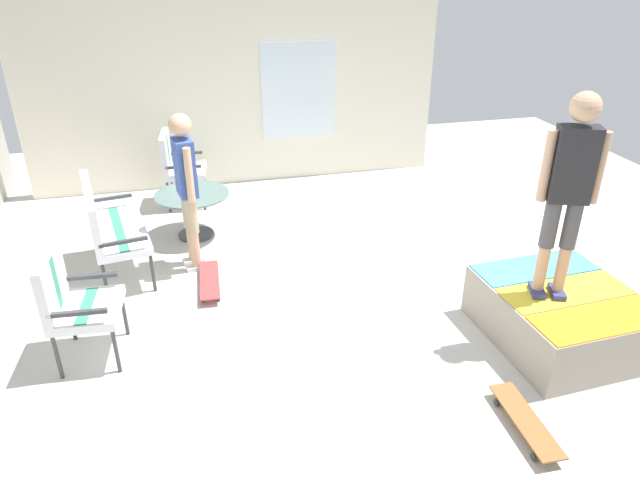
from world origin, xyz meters
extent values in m
cube|color=beige|center=(0.00, 0.00, -0.05)|extent=(12.00, 12.00, 0.10)
cube|color=silver|center=(3.80, 0.50, 1.38)|extent=(0.20, 6.00, 2.75)
cube|color=silver|center=(3.69, -0.40, 1.35)|extent=(0.03, 1.10, 1.40)
cube|color=gray|center=(-0.97, -1.85, 0.25)|extent=(1.43, 1.29, 0.50)
cube|color=orange|center=(-1.42, -1.88, 0.51)|extent=(0.50, 1.20, 0.01)
cube|color=yellow|center=(-0.97, -1.85, 0.51)|extent=(0.50, 1.20, 0.01)
cube|color=#4C99D8|center=(-0.52, -1.82, 0.51)|extent=(0.50, 1.20, 0.01)
cylinder|color=#B2B2B7|center=(-1.01, -1.27, 0.48)|extent=(1.31, 0.12, 0.05)
cylinder|color=#38383D|center=(0.76, 1.78, 0.22)|extent=(0.04, 0.04, 0.44)
cylinder|color=#38383D|center=(1.91, 1.98, 0.22)|extent=(0.04, 0.04, 0.44)
cylinder|color=#38383D|center=(0.67, 2.24, 0.22)|extent=(0.04, 0.04, 0.44)
cylinder|color=#38383D|center=(1.83, 2.44, 0.22)|extent=(0.04, 0.04, 0.44)
cube|color=silver|center=(1.29, 2.11, 0.48)|extent=(1.33, 0.76, 0.08)
cube|color=#338C66|center=(1.29, 2.11, 0.52)|extent=(1.21, 0.31, 0.00)
cube|color=silver|center=(1.25, 2.34, 0.77)|extent=(1.24, 0.30, 0.50)
cube|color=#338C66|center=(1.25, 2.34, 0.77)|extent=(0.11, 0.10, 0.46)
cube|color=#38383D|center=(0.70, 2.00, 0.64)|extent=(0.12, 0.47, 0.04)
cube|color=#38383D|center=(1.89, 2.21, 0.64)|extent=(0.12, 0.47, 0.04)
cylinder|color=#38383D|center=(2.77, 1.13, 0.22)|extent=(0.04, 0.04, 0.44)
cylinder|color=#38383D|center=(3.31, 1.08, 0.22)|extent=(0.04, 0.04, 0.44)
cylinder|color=#38383D|center=(2.81, 1.60, 0.22)|extent=(0.04, 0.04, 0.44)
cylinder|color=#38383D|center=(3.35, 1.55, 0.22)|extent=(0.04, 0.04, 0.44)
cube|color=silver|center=(3.06, 1.34, 0.48)|extent=(0.67, 0.60, 0.08)
cube|color=#338C66|center=(3.06, 1.34, 0.52)|extent=(0.59, 0.15, 0.00)
cube|color=silver|center=(3.08, 1.57, 0.77)|extent=(0.62, 0.13, 0.50)
cube|color=#338C66|center=(3.08, 1.57, 0.77)|extent=(0.11, 0.09, 0.46)
cube|color=#38383D|center=(2.77, 1.36, 0.64)|extent=(0.08, 0.47, 0.04)
cube|color=#38383D|center=(3.35, 1.31, 0.64)|extent=(0.08, 0.47, 0.04)
cylinder|color=#38383D|center=(-0.51, 2.06, 0.22)|extent=(0.04, 0.04, 0.44)
cylinder|color=#38383D|center=(0.03, 2.02, 0.22)|extent=(0.04, 0.04, 0.44)
cylinder|color=#38383D|center=(-0.48, 2.52, 0.22)|extent=(0.04, 0.04, 0.44)
cylinder|color=#38383D|center=(0.06, 2.49, 0.22)|extent=(0.04, 0.04, 0.44)
cube|color=silver|center=(-0.23, 2.27, 0.48)|extent=(0.66, 0.59, 0.08)
cube|color=#338C66|center=(-0.23, 2.27, 0.52)|extent=(0.59, 0.14, 0.00)
cube|color=silver|center=(-0.21, 2.51, 0.77)|extent=(0.62, 0.12, 0.50)
cube|color=#338C66|center=(-0.21, 2.51, 0.77)|extent=(0.11, 0.09, 0.46)
cube|color=#38383D|center=(-0.52, 2.29, 0.64)|extent=(0.07, 0.47, 0.04)
cube|color=#38383D|center=(0.06, 2.25, 0.64)|extent=(0.07, 0.47, 0.04)
cylinder|color=#38383D|center=(1.98, 1.29, 0.28)|extent=(0.06, 0.06, 0.55)
cylinder|color=#38383D|center=(1.98, 1.29, 0.01)|extent=(0.44, 0.44, 0.03)
cylinder|color=slate|center=(1.98, 1.29, 0.56)|extent=(0.90, 0.90, 0.02)
cube|color=silver|center=(1.11, 1.32, 0.03)|extent=(0.15, 0.26, 0.05)
cylinder|color=tan|center=(1.11, 1.32, 0.26)|extent=(0.10, 0.10, 0.41)
cylinder|color=tan|center=(1.11, 1.32, 0.67)|extent=(0.13, 0.13, 0.41)
cube|color=silver|center=(1.28, 1.35, 0.03)|extent=(0.15, 0.26, 0.05)
cylinder|color=tan|center=(1.28, 1.35, 0.26)|extent=(0.10, 0.10, 0.41)
cylinder|color=tan|center=(1.28, 1.35, 0.67)|extent=(0.13, 0.13, 0.41)
cube|color=#334C99|center=(1.20, 1.34, 1.18)|extent=(0.35, 0.23, 0.61)
sphere|color=tan|center=(1.20, 1.34, 1.64)|extent=(0.23, 0.23, 0.23)
cylinder|color=tan|center=(1.00, 1.30, 1.16)|extent=(0.08, 0.08, 0.58)
cylinder|color=tan|center=(1.39, 1.37, 1.16)|extent=(0.08, 0.08, 0.58)
cube|color=navy|center=(-0.94, -1.58, 0.54)|extent=(0.26, 0.19, 0.05)
cylinder|color=tan|center=(-0.94, -1.58, 0.77)|extent=(0.10, 0.10, 0.42)
cylinder|color=#4C4C51|center=(-0.94, -1.58, 1.19)|extent=(0.13, 0.13, 0.42)
cube|color=navy|center=(-1.00, -1.74, 0.54)|extent=(0.26, 0.19, 0.05)
cylinder|color=tan|center=(-1.00, -1.74, 0.77)|extent=(0.10, 0.10, 0.42)
cylinder|color=#4C4C51|center=(-1.00, -1.74, 1.19)|extent=(0.13, 0.13, 0.42)
cube|color=#262628|center=(-0.97, -1.66, 1.71)|extent=(0.28, 0.36, 0.62)
sphere|color=tan|center=(-0.97, -1.66, 2.17)|extent=(0.24, 0.24, 0.24)
cylinder|color=tan|center=(-0.90, -1.47, 1.69)|extent=(0.08, 0.08, 0.59)
cylinder|color=tan|center=(-1.04, -1.84, 1.69)|extent=(0.08, 0.08, 0.59)
cube|color=#B23838|center=(0.69, 1.21, 0.09)|extent=(0.81, 0.24, 0.02)
cylinder|color=#333333|center=(0.97, 1.12, 0.03)|extent=(0.06, 0.03, 0.06)
cylinder|color=#333333|center=(0.97, 1.28, 0.03)|extent=(0.06, 0.03, 0.06)
cylinder|color=#333333|center=(0.41, 1.14, 0.03)|extent=(0.06, 0.03, 0.06)
cylinder|color=#333333|center=(0.42, 1.30, 0.03)|extent=(0.06, 0.03, 0.06)
cube|color=brown|center=(-1.92, -0.95, 0.09)|extent=(0.81, 0.22, 0.02)
cylinder|color=#333333|center=(-1.65, -1.04, 0.03)|extent=(0.06, 0.03, 0.06)
cylinder|color=#333333|center=(-1.64, -0.88, 0.03)|extent=(0.06, 0.03, 0.06)
cylinder|color=#333333|center=(-2.21, -1.02, 0.03)|extent=(0.06, 0.03, 0.06)
cylinder|color=#333333|center=(-2.20, -0.86, 0.03)|extent=(0.06, 0.03, 0.06)
camera|label=1|loc=(-4.70, 1.31, 3.25)|focal=32.42mm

